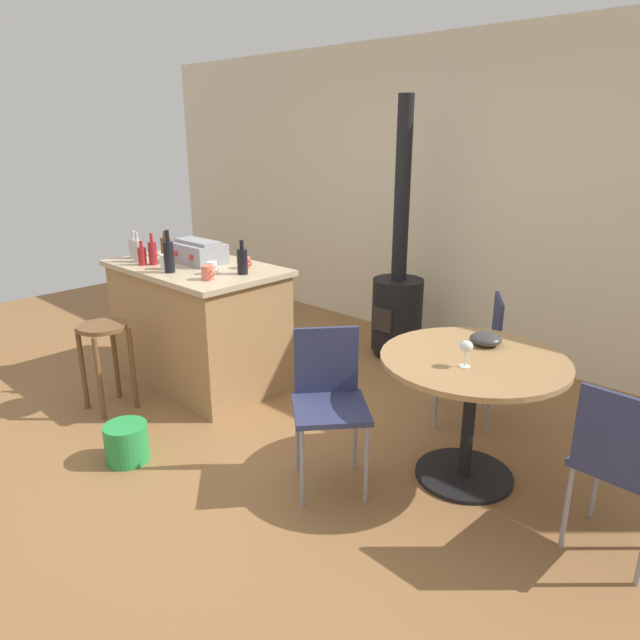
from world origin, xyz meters
TOP-DOWN VIEW (x-y plane):
  - ground_plane at (0.00, 0.00)m, footprint 8.80×8.80m
  - back_wall at (0.00, 2.52)m, footprint 8.00×0.10m
  - kitchen_island at (-0.90, 0.38)m, footprint 1.38×0.84m
  - wooden_stool at (-0.95, -0.37)m, footprint 0.33×0.33m
  - dining_table at (1.35, 0.61)m, footprint 1.01×1.01m
  - folding_chair_near at (2.17, 0.49)m, footprint 0.42×0.42m
  - folding_chair_far at (1.02, 1.26)m, footprint 0.55×0.55m
  - folding_chair_left at (0.79, 0.05)m, footprint 0.56×0.56m
  - wood_stove at (-0.10, 1.90)m, footprint 0.44×0.45m
  - toolbox at (-0.96, 0.46)m, footprint 0.42×0.28m
  - bottle_0 at (-0.41, 0.45)m, footprint 0.07×0.07m
  - bottle_1 at (-1.32, 0.15)m, footprint 0.07×0.07m
  - bottle_2 at (-1.14, 0.18)m, footprint 0.06×0.06m
  - bottle_3 at (-1.46, 0.20)m, footprint 0.08×0.08m
  - bottle_4 at (-1.19, 0.11)m, footprint 0.06×0.06m
  - bottle_5 at (-0.83, 0.12)m, footprint 0.07×0.07m
  - bottle_6 at (-1.38, 0.44)m, footprint 0.08×0.08m
  - cup_0 at (-0.95, 0.16)m, footprint 0.11×0.08m
  - cup_1 at (-0.54, 0.58)m, footprint 0.11×0.08m
  - cup_2 at (-0.56, 0.30)m, footprint 0.11×0.08m
  - cup_3 at (-0.46, 0.18)m, footprint 0.12×0.09m
  - cup_4 at (-1.25, 0.57)m, footprint 0.12×0.09m
  - wine_glass at (1.37, 0.46)m, footprint 0.07×0.07m
  - serving_bowl at (1.29, 0.82)m, footprint 0.18×0.18m
  - plastic_bucket at (-0.22, -0.64)m, footprint 0.26×0.26m

SIDE VIEW (x-z plane):
  - ground_plane at x=0.00m, z-range 0.00..0.00m
  - plastic_bucket at x=-0.22m, z-range 0.00..0.24m
  - wooden_stool at x=-0.95m, z-range 0.15..0.78m
  - kitchen_island at x=-0.90m, z-range 0.00..0.94m
  - folding_chair_near at x=2.17m, z-range 0.08..0.95m
  - folding_chair_left at x=0.79m, z-range 0.09..0.96m
  - folding_chair_far at x=1.02m, z-range 0.09..0.97m
  - wood_stove at x=-0.10m, z-range -0.57..1.62m
  - dining_table at x=1.35m, z-range 0.20..0.94m
  - serving_bowl at x=1.29m, z-range 0.74..0.81m
  - wine_glass at x=1.37m, z-range 0.78..0.92m
  - cup_1 at x=-0.54m, z-range 0.94..1.02m
  - cup_2 at x=-0.56m, z-range 0.94..1.03m
  - cup_3 at x=-0.46m, z-range 0.94..1.04m
  - cup_4 at x=-1.25m, z-range 0.94..1.04m
  - cup_0 at x=-0.95m, z-range 0.94..1.05m
  - bottle_4 at x=-1.19m, z-range 0.92..1.10m
  - bottle_6 at x=-1.38m, z-range 0.92..1.12m
  - toolbox at x=-0.96m, z-range 0.93..1.11m
  - bottle_3 at x=-1.46m, z-range 0.91..1.13m
  - bottle_1 at x=-1.32m, z-range 0.91..1.14m
  - bottle_2 at x=-1.14m, z-range 0.91..1.15m
  - bottle_0 at x=-0.41m, z-range 0.91..1.15m
  - bottle_5 at x=-0.83m, z-range 0.90..1.21m
  - back_wall at x=0.00m, z-range 0.00..2.70m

